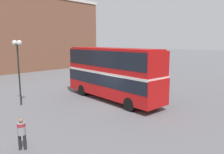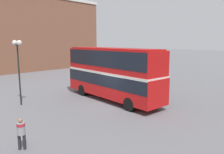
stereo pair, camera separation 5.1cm
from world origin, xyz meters
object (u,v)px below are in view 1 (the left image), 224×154
Objects in this scene: double_decker_bus at (112,71)px; parked_car_kerb_near at (97,72)px; pedestrian_foreground at (22,131)px; parked_car_kerb_far at (139,73)px; street_lamp_twin_globe at (18,55)px.

double_decker_bus is 12.31m from parked_car_kerb_near.
parked_car_kerb_far is (-8.27, 20.65, -0.19)m from pedestrian_foreground.
double_decker_bus is 6.63× the size of pedestrian_foreground.
double_decker_bus is 12.38m from parked_car_kerb_far.
pedestrian_foreground is 8.66m from street_lamp_twin_globe.
parked_car_kerb_near is (-12.84, 16.82, -0.18)m from pedestrian_foreground.
parked_car_kerb_far is at bearing 92.92° from street_lamp_twin_globe.
pedestrian_foreground reaches higher than parked_car_kerb_far.
street_lamp_twin_globe is (5.46, -13.54, 3.32)m from parked_car_kerb_near.
parked_car_kerb_near is 5.97m from parked_car_kerb_far.
street_lamp_twin_globe is at bearing 104.32° from parked_car_kerb_far.
double_decker_bus is at bearing -30.87° from pedestrian_foreground.
pedestrian_foreground is at bearing -47.16° from parked_car_kerb_near.
parked_car_kerb_far is at bearing 45.45° from parked_car_kerb_near.
parked_car_kerb_near is at bearing -11.25° from pedestrian_foreground.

